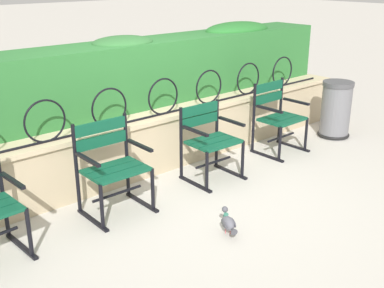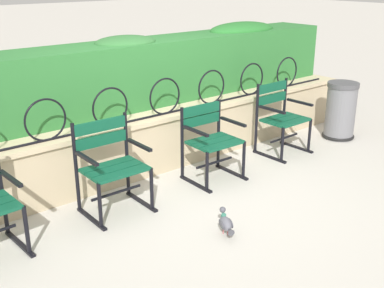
{
  "view_description": "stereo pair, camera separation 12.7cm",
  "coord_description": "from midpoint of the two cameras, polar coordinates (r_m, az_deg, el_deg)",
  "views": [
    {
      "loc": [
        -3.0,
        -3.32,
        2.2
      ],
      "look_at": [
        0.0,
        0.08,
        0.55
      ],
      "focal_mm": 44.81,
      "sensor_mm": 36.0,
      "label": 1
    },
    {
      "loc": [
        -2.9,
        -3.4,
        2.2
      ],
      "look_at": [
        0.0,
        0.08,
        0.55
      ],
      "focal_mm": 44.81,
      "sensor_mm": 36.0,
      "label": 2
    }
  ],
  "objects": [
    {
      "name": "ground_plane",
      "position": [
        4.98,
        1.36,
        -6.21
      ],
      "size": [
        60.0,
        60.0,
        0.0
      ],
      "primitive_type": "plane",
      "color": "#BCB7AD"
    },
    {
      "name": "stone_wall",
      "position": [
        5.49,
        -4.62,
        0.05
      ],
      "size": [
        6.63,
        0.41,
        0.66
      ],
      "color": "tan",
      "rests_on": "ground"
    },
    {
      "name": "iron_arch_fence",
      "position": [
        5.2,
        -5.5,
        4.85
      ],
      "size": [
        6.11,
        0.02,
        0.42
      ],
      "color": "black",
      "rests_on": "stone_wall"
    },
    {
      "name": "hedge_row",
      "position": [
        5.71,
        -7.62,
        8.43
      ],
      "size": [
        6.5,
        0.66,
        0.86
      ],
      "color": "#2D7033",
      "rests_on": "stone_wall"
    },
    {
      "name": "park_chair_centre_left",
      "position": [
        4.6,
        -8.89,
        -2.36
      ],
      "size": [
        0.6,
        0.53,
        0.89
      ],
      "color": "#0F4C33",
      "rests_on": "ground"
    },
    {
      "name": "park_chair_centre_right",
      "position": [
        5.26,
        2.87,
        0.59
      ],
      "size": [
        0.58,
        0.54,
        0.82
      ],
      "color": "#0F4C33",
      "rests_on": "ground"
    },
    {
      "name": "park_chair_rightmost",
      "position": [
        6.15,
        11.09,
        3.26
      ],
      "size": [
        0.58,
        0.53,
        0.89
      ],
      "color": "#0F4C33",
      "rests_on": "ground"
    },
    {
      "name": "pigeon_near_chairs",
      "position": [
        4.27,
        4.9,
        -9.38
      ],
      "size": [
        0.18,
        0.28,
        0.22
      ],
      "color": "#5B5B66",
      "rests_on": "ground"
    },
    {
      "name": "trash_bin",
      "position": [
        6.9,
        17.76,
        3.67
      ],
      "size": [
        0.44,
        0.44,
        0.78
      ],
      "color": "slate",
      "rests_on": "ground"
    }
  ]
}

